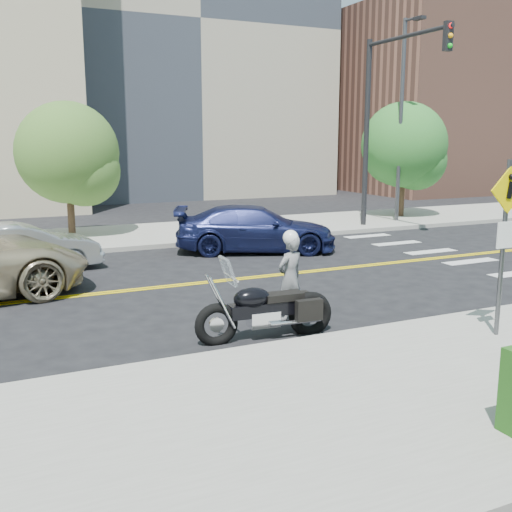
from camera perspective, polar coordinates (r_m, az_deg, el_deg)
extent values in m
plane|color=black|center=(14.49, -9.11, -2.96)|extent=(120.00, 120.00, 0.00)
cube|color=#9E9B91|center=(7.89, 6.47, -14.52)|extent=(60.00, 5.00, 0.15)
cube|color=#9E9B91|center=(21.65, -14.56, 1.67)|extent=(60.00, 5.00, 0.15)
cube|color=#A39984|center=(41.78, -8.73, 19.92)|extent=(18.00, 14.00, 20.00)
cube|color=#8C5947|center=(44.92, 17.20, 13.80)|extent=(14.00, 12.00, 12.00)
cylinder|color=#4C4C51|center=(25.51, 13.61, 12.27)|extent=(0.16, 0.16, 8.00)
cylinder|color=black|center=(23.91, 10.47, 11.30)|extent=(0.20, 0.20, 7.00)
cylinder|color=black|center=(22.41, 14.22, 19.66)|extent=(0.14, 4.40, 0.14)
cube|color=black|center=(20.86, 17.83, 19.31)|extent=(0.28, 0.18, 0.90)
cylinder|color=#4C4C51|center=(10.92, 22.44, 0.60)|extent=(0.08, 0.08, 3.00)
cube|color=#F9D800|center=(10.78, 22.95, 5.81)|extent=(0.78, 0.03, 0.78)
cube|color=white|center=(10.86, 22.65, 1.87)|extent=(0.35, 0.03, 0.45)
imported|color=#A4A5A9|center=(11.61, 3.27, -2.10)|extent=(0.70, 0.57, 1.67)
sphere|color=white|center=(11.45, 3.32, 1.75)|extent=(0.30, 0.30, 0.30)
imported|color=#94989B|center=(16.89, -21.39, 0.68)|extent=(4.12, 1.83, 1.31)
imported|color=navy|center=(18.73, -0.05, 2.61)|extent=(5.38, 3.72, 1.45)
cylinder|color=#382619|center=(21.85, -17.35, 6.52)|extent=(0.25, 0.25, 3.87)
sphere|color=#416D22|center=(21.80, -17.52, 9.36)|extent=(3.49, 3.49, 3.49)
cylinder|color=#382619|center=(27.07, 13.80, 7.78)|extent=(0.25, 0.25, 4.15)
sphere|color=#266E22|center=(27.04, 13.91, 10.24)|extent=(3.67, 3.67, 3.67)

